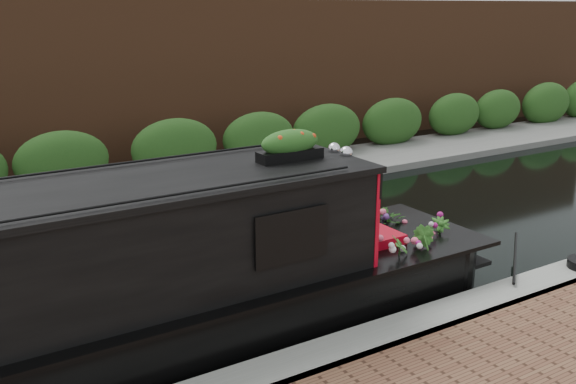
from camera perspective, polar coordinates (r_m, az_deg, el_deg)
ground at (r=9.61m, az=-11.20°, el=-7.60°), size 80.00×80.00×0.00m
far_bank_path at (r=13.40m, az=-17.65°, el=-1.18°), size 40.00×2.40×0.34m
far_hedge at (r=14.25m, az=-18.58°, el=-0.25°), size 40.00×1.10×2.80m
far_brick_wall at (r=16.24m, az=-20.35°, el=1.53°), size 40.00×1.00×8.00m
narrowboat at (r=7.18m, az=-21.56°, el=-10.15°), size 11.17×1.98×2.61m
rope_fender at (r=10.17m, az=14.50°, el=-5.50°), size 0.32×0.38×0.32m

